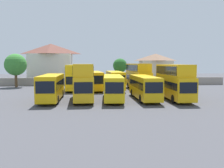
# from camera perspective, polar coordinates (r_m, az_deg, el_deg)

# --- Properties ---
(ground) EXTENTS (140.00, 140.00, 0.00)m
(ground) POSITION_cam_1_polar(r_m,az_deg,el_deg) (52.59, -1.24, -0.80)
(ground) COLOR #424247
(depot_boundary_wall) EXTENTS (56.00, 0.50, 1.80)m
(depot_boundary_wall) POSITION_cam_1_polar(r_m,az_deg,el_deg) (57.58, -1.52, 0.57)
(depot_boundary_wall) COLOR gray
(depot_boundary_wall) RESTS_ON ground
(bus_1) EXTENTS (2.74, 10.40, 3.50)m
(bus_1) POSITION_cam_1_polar(r_m,az_deg,el_deg) (34.80, -13.62, -0.46)
(bus_1) COLOR #EAB00D
(bus_1) RESTS_ON ground
(bus_2) EXTENTS (2.97, 10.17, 4.96)m
(bus_2) POSITION_cam_1_polar(r_m,az_deg,el_deg) (34.45, -6.63, 0.92)
(bus_2) COLOR gold
(bus_2) RESTS_ON ground
(bus_3) EXTENTS (3.04, 11.49, 3.33)m
(bus_3) POSITION_cam_1_polar(r_m,az_deg,el_deg) (34.83, 0.24, -0.47)
(bus_3) COLOR yellow
(bus_3) RESTS_ON ground
(bus_4) EXTENTS (2.65, 10.96, 3.29)m
(bus_4) POSITION_cam_1_polar(r_m,az_deg,el_deg) (35.37, 7.34, -0.47)
(bus_4) COLOR gold
(bus_4) RESTS_ON ground
(bus_5) EXTENTS (2.56, 10.87, 4.90)m
(bus_5) POSITION_cam_1_polar(r_m,az_deg,el_deg) (36.04, 13.87, 0.93)
(bus_5) COLOR #EFB110
(bus_5) RESTS_ON ground
(bus_6) EXTENTS (2.93, 10.24, 4.78)m
(bus_6) POSITION_cam_1_polar(r_m,az_deg,el_deg) (47.64, -8.88, 1.82)
(bus_6) COLOR yellow
(bus_6) RESTS_ON ground
(bus_7) EXTENTS (3.30, 10.96, 3.49)m
(bus_7) POSITION_cam_1_polar(r_m,az_deg,el_deg) (47.41, -4.04, 1.00)
(bus_7) COLOR #F1B211
(bus_7) RESTS_ON ground
(bus_8) EXTENTS (2.96, 10.79, 3.50)m
(bus_8) POSITION_cam_1_polar(r_m,az_deg,el_deg) (47.99, 0.67, 1.06)
(bus_8) COLOR yellow
(bus_8) RESTS_ON ground
(bus_9) EXTENTS (3.12, 11.79, 5.02)m
(bus_9) POSITION_cam_1_polar(r_m,az_deg,el_deg) (48.32, 5.89, 2.05)
(bus_9) COLOR yellow
(bus_9) RESTS_ON ground
(house_terrace_left) EXTENTS (10.96, 7.98, 10.03)m
(house_terrace_left) POSITION_cam_1_polar(r_m,az_deg,el_deg) (65.85, -13.68, 4.63)
(house_terrace_left) COLOR silver
(house_terrace_left) RESTS_ON ground
(house_terrace_centre) EXTENTS (8.12, 6.65, 7.61)m
(house_terrace_centre) POSITION_cam_1_polar(r_m,az_deg,el_deg) (66.93, 9.86, 3.63)
(house_terrace_centre) COLOR beige
(house_terrace_centre) RESTS_ON ground
(tree_left_of_lot) EXTENTS (4.60, 4.60, 7.09)m
(tree_left_of_lot) POSITION_cam_1_polar(r_m,az_deg,el_deg) (56.75, -21.08, 4.10)
(tree_left_of_lot) COLOR brown
(tree_left_of_lot) RESTS_ON ground
(tree_behind_wall) EXTENTS (3.40, 3.40, 6.24)m
(tree_behind_wall) POSITION_cam_1_polar(r_m,az_deg,el_deg) (60.22, 1.84, 4.16)
(tree_behind_wall) COLOR brown
(tree_behind_wall) RESTS_ON ground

